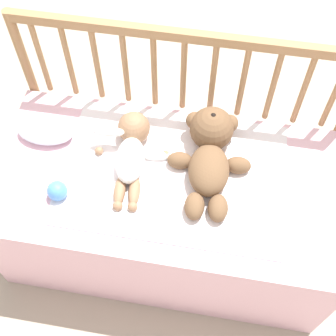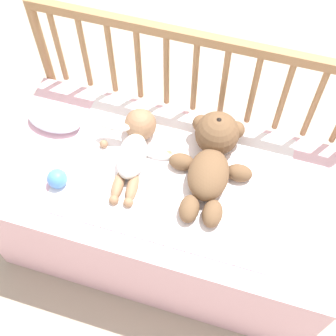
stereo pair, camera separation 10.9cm
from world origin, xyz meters
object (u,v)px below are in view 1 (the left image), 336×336
(small_pillow, at_px, (45,130))
(baby, at_px, (131,149))
(teddy_bear, at_px, (210,151))
(toy_ball, at_px, (57,191))

(small_pillow, bearing_deg, baby, -7.37)
(teddy_bear, height_order, baby, teddy_bear)
(baby, bearing_deg, teddy_bear, 5.68)
(baby, bearing_deg, small_pillow, 172.63)
(teddy_bear, xyz_separation_m, small_pillow, (-0.61, 0.02, -0.04))
(teddy_bear, height_order, toy_ball, teddy_bear)
(teddy_bear, distance_m, toy_ball, 0.54)
(toy_ball, bearing_deg, baby, 42.86)
(teddy_bear, bearing_deg, small_pillow, 178.50)
(teddy_bear, relative_size, small_pillow, 2.01)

